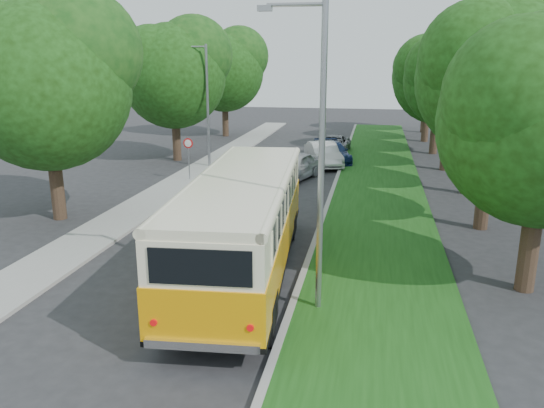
% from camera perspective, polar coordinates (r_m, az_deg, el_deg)
% --- Properties ---
extents(ground, '(120.00, 120.00, 0.00)m').
position_cam_1_polar(ground, '(17.87, -8.08, -6.55)').
color(ground, '#29292C').
rests_on(ground, ground).
extents(curb, '(0.20, 70.00, 0.15)m').
position_cam_1_polar(curb, '(21.74, 5.26, -2.25)').
color(curb, gray).
rests_on(curb, ground).
extents(grass_verge, '(4.50, 70.00, 0.13)m').
position_cam_1_polar(grass_verge, '(21.66, 11.46, -2.60)').
color(grass_verge, '#184813').
rests_on(grass_verge, ground).
extents(sidewalk, '(2.20, 70.00, 0.12)m').
position_cam_1_polar(sidewalk, '(24.02, -15.10, -1.07)').
color(sidewalk, gray).
rests_on(sidewalk, ground).
extents(treeline, '(24.27, 41.91, 9.46)m').
position_cam_1_polar(treeline, '(33.73, 7.06, 14.02)').
color(treeline, '#332319').
rests_on(treeline, ground).
extents(lamppost_near, '(1.71, 0.16, 8.00)m').
position_cam_1_polar(lamppost_near, '(13.41, 4.98, 5.65)').
color(lamppost_near, gray).
rests_on(lamppost_near, ground).
extents(lamppost_far, '(1.71, 0.16, 7.50)m').
position_cam_1_polar(lamppost_far, '(33.37, -7.12, 10.89)').
color(lamppost_far, gray).
rests_on(lamppost_far, ground).
extents(warning_sign, '(0.56, 0.10, 2.50)m').
position_cam_1_polar(warning_sign, '(29.81, -8.98, 5.65)').
color(warning_sign, gray).
rests_on(warning_sign, ground).
extents(vintage_bus, '(3.75, 11.28, 3.29)m').
position_cam_1_polar(vintage_bus, '(16.38, -3.10, -2.34)').
color(vintage_bus, '#F59E07').
rests_on(vintage_bus, ground).
extents(car_silver, '(3.03, 4.77, 1.51)m').
position_cam_1_polar(car_silver, '(30.08, 2.38, 4.06)').
color(car_silver, '#B7B8BD').
rests_on(car_silver, ground).
extents(car_white, '(3.03, 4.86, 1.51)m').
position_cam_1_polar(car_white, '(34.12, 5.54, 5.34)').
color(car_white, silver).
rests_on(car_white, ground).
extents(car_blue, '(3.19, 4.97, 1.34)m').
position_cam_1_polar(car_blue, '(35.52, 6.50, 5.56)').
color(car_blue, navy).
rests_on(car_blue, ground).
extents(car_grey, '(2.36, 4.70, 1.28)m').
position_cam_1_polar(car_grey, '(38.90, 6.63, 6.35)').
color(car_grey, slate).
rests_on(car_grey, ground).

